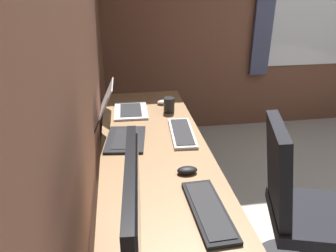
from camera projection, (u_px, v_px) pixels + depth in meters
name	position (u px, v px, depth m)	size (l,w,h in m)	color
wall_back	(71.00, 63.00, 1.44)	(4.62, 0.10, 2.60)	brown
wall_right	(305.00, 9.00, 3.60)	(0.10, 4.99, 2.60)	brown
window_panel	(313.00, 0.00, 3.51)	(0.02, 0.85, 1.40)	white
curtain_far	(266.00, 0.00, 3.40)	(0.05, 0.20, 1.56)	#4C5170
desk	(159.00, 174.00, 1.79)	(2.37, 0.62, 0.73)	#936D47
drawer_pedestal	(146.00, 172.00, 2.40)	(0.40, 0.51, 0.69)	#936D47
monitor_primary	(134.00, 222.00, 0.98)	(0.53, 0.20, 0.45)	black
laptop_leftmost	(115.00, 133.00, 1.99)	(0.39, 0.36, 0.21)	black
laptop_left	(121.00, 106.00, 2.40)	(0.34, 0.35, 0.22)	silver
keyboard_main	(182.00, 133.00, 2.09)	(0.43, 0.17, 0.02)	silver
keyboard_spare	(209.00, 210.00, 1.41)	(0.42, 0.16, 0.02)	black
mouse_main	(164.00, 102.00, 2.57)	(0.06, 0.10, 0.03)	silver
mouse_spare	(187.00, 170.00, 1.68)	(0.06, 0.10, 0.03)	black
coffee_mug	(169.00, 105.00, 2.41)	(0.12, 0.08, 0.11)	black
office_chair	(297.00, 217.00, 1.79)	(0.56, 0.60, 0.97)	black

